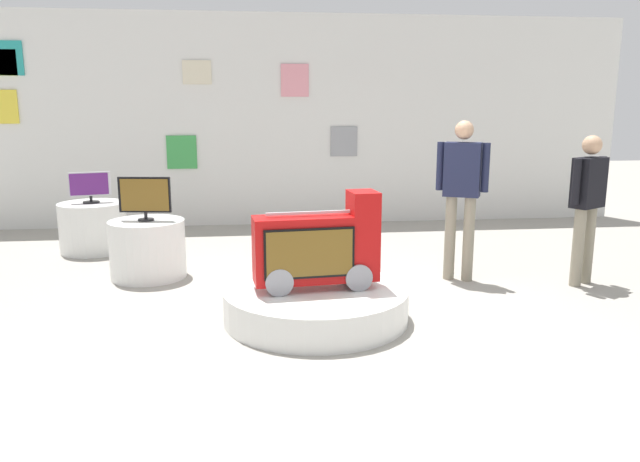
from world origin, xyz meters
TOP-DOWN VIEW (x-y plane):
  - ground_plane at (0.00, 0.00)m, footprint 30.00×30.00m
  - back_wall_display at (-0.02, 4.77)m, footprint 10.67×0.13m
  - main_display_pedestal at (-0.22, 0.15)m, footprint 1.66×1.66m
  - novelty_firetruck_tv at (-0.20, 0.14)m, footprint 1.13×0.46m
  - display_pedestal_left_rear at (-1.95, 1.74)m, footprint 0.83×0.83m
  - tv_on_left_rear at (-1.95, 1.73)m, footprint 0.57×0.18m
  - display_pedestal_center_rear at (-2.87, 3.10)m, footprint 0.86×0.86m
  - tv_on_center_rear at (-2.87, 3.10)m, footprint 0.51×0.21m
  - shopper_browsing_near_truck at (2.74, 0.92)m, footprint 0.49×0.36m
  - shopper_browsing_rear at (1.48, 1.24)m, footprint 0.51×0.35m

SIDE VIEW (x-z plane):
  - ground_plane at x=0.00m, z-range 0.00..0.00m
  - main_display_pedestal at x=-0.22m, z-range 0.00..0.29m
  - display_pedestal_left_rear at x=-1.95m, z-range 0.00..0.65m
  - display_pedestal_center_rear at x=-2.87m, z-range 0.00..0.65m
  - novelty_firetruck_tv at x=-0.20m, z-range 0.21..1.08m
  - tv_on_center_rear at x=-2.87m, z-range 0.67..1.07m
  - tv_on_left_rear at x=-1.95m, z-range 0.68..1.16m
  - shopper_browsing_near_truck at x=2.74m, z-range 0.14..1.74m
  - shopper_browsing_rear at x=1.48m, z-range 0.16..1.90m
  - back_wall_display at x=-0.02m, z-range 0.00..3.31m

